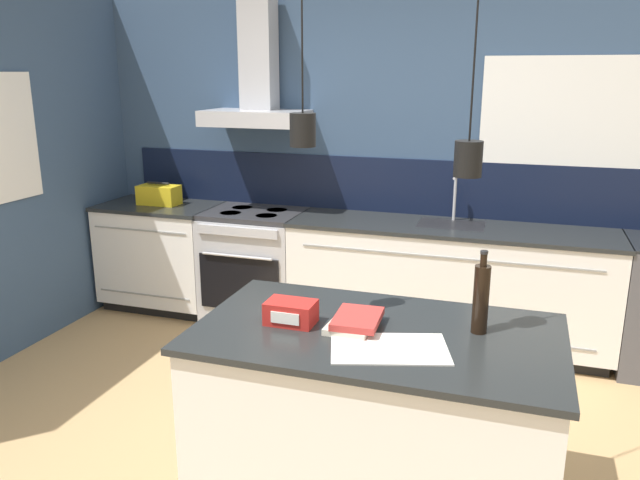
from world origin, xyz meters
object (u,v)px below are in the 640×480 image
Objects in this scene: yellow_toolbox at (159,195)px; book_stack at (355,322)px; oven_range at (255,265)px; bottle_on_island at (481,298)px; red_supply_box at (291,312)px.

book_stack is at bearing -41.94° from yellow_toolbox.
oven_range is 2.50× the size of bottle_on_island.
bottle_on_island is (1.90, -1.89, 0.61)m from oven_range.
red_supply_box is at bearing -172.72° from book_stack.
book_stack is at bearing 7.28° from red_supply_box.
bottle_on_island is 1.32× the size of book_stack.
book_stack is (1.38, -2.02, 0.48)m from oven_range.
yellow_toolbox is (-2.77, 1.90, -0.08)m from bottle_on_island.
red_supply_box is at bearing -168.79° from bottle_on_island.
bottle_on_island is at bearing 11.21° from red_supply_box.
yellow_toolbox is (-0.87, 0.00, 0.54)m from oven_range.
red_supply_box is (-0.28, -0.04, 0.02)m from book_stack.
red_supply_box is (-0.80, -0.16, -0.11)m from bottle_on_island.
red_supply_box is (1.10, -2.05, 0.51)m from oven_range.
oven_range is at bearing 135.08° from bottle_on_island.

